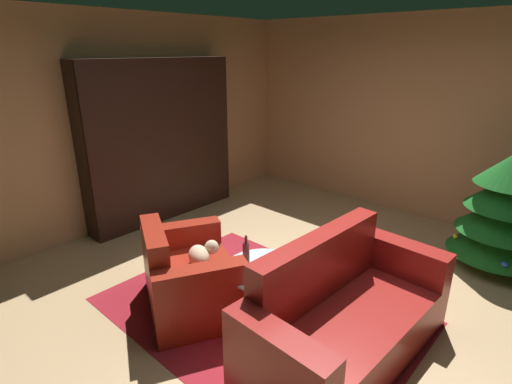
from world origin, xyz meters
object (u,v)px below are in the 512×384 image
(bookshelf_unit, at_px, (169,142))
(bottle_on_table, at_px, (246,252))
(book_stack_on_table, at_px, (268,266))
(coffee_table, at_px, (265,272))
(armchair_red, at_px, (188,277))
(decorated_tree, at_px, (505,211))
(couch_red, at_px, (343,318))

(bookshelf_unit, distance_m, bottle_on_table, 2.53)
(book_stack_on_table, bearing_deg, bookshelf_unit, 160.93)
(bookshelf_unit, relative_size, coffee_table, 3.03)
(armchair_red, relative_size, decorated_tree, 0.99)
(armchair_red, relative_size, book_stack_on_table, 5.79)
(couch_red, height_order, coffee_table, couch_red)
(armchair_red, bearing_deg, couch_red, 17.71)
(armchair_red, height_order, bottle_on_table, armchair_red)
(armchair_red, bearing_deg, coffee_table, 33.58)
(bookshelf_unit, relative_size, couch_red, 1.18)
(bottle_on_table, bearing_deg, decorated_tree, 57.41)
(book_stack_on_table, height_order, bottle_on_table, bottle_on_table)
(armchair_red, height_order, decorated_tree, decorated_tree)
(bottle_on_table, bearing_deg, bookshelf_unit, 158.60)
(coffee_table, height_order, decorated_tree, decorated_tree)
(armchair_red, xyz_separation_m, bottle_on_table, (0.39, 0.35, 0.26))
(bookshelf_unit, distance_m, decorated_tree, 4.11)
(book_stack_on_table, bearing_deg, coffee_table, 168.57)
(couch_red, xyz_separation_m, decorated_tree, (0.56, 2.29, 0.34))
(decorated_tree, bearing_deg, book_stack_on_table, -118.83)
(bookshelf_unit, xyz_separation_m, book_stack_on_table, (2.54, -0.88, -0.55))
(armchair_red, bearing_deg, book_stack_on_table, 31.85)
(bookshelf_unit, bearing_deg, book_stack_on_table, -19.07)
(book_stack_on_table, relative_size, decorated_tree, 0.17)
(book_stack_on_table, bearing_deg, couch_red, 3.65)
(bottle_on_table, distance_m, decorated_tree, 2.80)
(couch_red, bearing_deg, bookshelf_unit, 165.72)
(book_stack_on_table, bearing_deg, armchair_red, -148.15)
(bottle_on_table, bearing_deg, couch_red, 4.48)
(bookshelf_unit, distance_m, coffee_table, 2.73)
(coffee_table, relative_size, bottle_on_table, 2.80)
(decorated_tree, bearing_deg, couch_red, -103.71)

